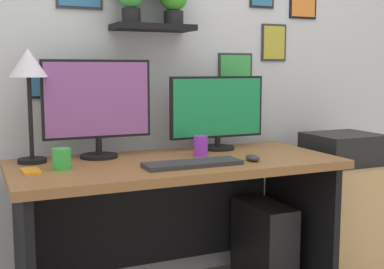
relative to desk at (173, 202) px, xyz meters
The scene contains 13 objects.
back_wall_assembly 0.91m from the desk, 89.71° to the left, with size 4.40×0.24×2.70m.
desk is the anchor object (origin of this frame).
monitor_left 0.59m from the desk, 152.79° to the left, with size 0.52×0.18×0.47m.
monitor_right 0.55m from the desk, 27.20° to the left, with size 0.53×0.18×0.39m.
keyboard 0.31m from the desk, 86.89° to the right, with size 0.44×0.14×0.02m, color #2D2D33.
computer_mouse 0.45m from the desk, 34.95° to the right, with size 0.06×0.09×0.03m, color #2D2D33.
desk_lamp 0.90m from the desk, 166.44° to the left, with size 0.17×0.17×0.52m.
cell_phone 0.70m from the desk, behind, with size 0.07×0.14×0.01m, color orange.
coffee_mug 0.59m from the desk, behind, with size 0.08×0.08×0.09m, color green.
pen_cup 0.30m from the desk, ahead, with size 0.07×0.07×0.10m, color purple.
drawer_cabinet 1.07m from the desk, ahead, with size 0.44×0.50×0.64m, color tan.
printer 1.06m from the desk, ahead, with size 0.38×0.34×0.17m, color black.
computer_tower_right 0.59m from the desk, ahead, with size 0.18×0.40×0.47m, color black.
Camera 1 is at (-0.87, -2.16, 1.18)m, focal length 47.07 mm.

